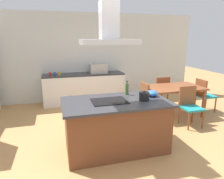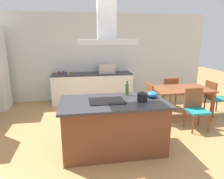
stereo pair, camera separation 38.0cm
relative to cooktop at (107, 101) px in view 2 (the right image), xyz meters
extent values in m
plane|color=tan|center=(0.11, 1.50, -0.91)|extent=(16.00, 16.00, 0.00)
cube|color=silver|center=(0.11, 3.25, 0.44)|extent=(7.20, 0.10, 2.70)
cube|color=brown|center=(0.11, 0.00, -0.48)|extent=(1.73, 0.94, 0.86)
cube|color=#333338|center=(0.11, 0.00, -0.03)|extent=(1.83, 1.04, 0.04)
cube|color=black|center=(0.00, 0.00, 0.00)|extent=(0.60, 0.44, 0.01)
cylinder|color=black|center=(0.60, -0.10, 0.07)|extent=(0.18, 0.18, 0.15)
sphere|color=black|center=(0.60, -0.10, 0.15)|extent=(0.03, 0.03, 0.03)
cone|color=black|center=(0.70, -0.10, 0.07)|extent=(0.06, 0.03, 0.04)
cylinder|color=#47722D|center=(0.43, 0.32, 0.10)|extent=(0.06, 0.06, 0.21)
cylinder|color=#47722D|center=(0.43, 0.32, 0.23)|extent=(0.03, 0.03, 0.04)
cylinder|color=black|center=(0.43, 0.32, 0.25)|extent=(0.03, 0.03, 0.01)
ellipsoid|color=#2D6BB7|center=(0.84, 0.08, 0.05)|extent=(0.21, 0.21, 0.11)
cube|color=white|center=(-0.04, 2.88, -0.48)|extent=(2.43, 0.62, 0.86)
cube|color=#333338|center=(-0.04, 2.88, -0.03)|extent=(2.43, 0.62, 0.04)
cube|color=#B2AFAA|center=(0.41, 2.88, 0.13)|extent=(0.50, 0.38, 0.28)
cylinder|color=red|center=(-1.02, 2.86, 0.04)|extent=(0.08, 0.08, 0.09)
cylinder|color=#2D56B2|center=(-0.88, 2.85, 0.04)|extent=(0.08, 0.08, 0.09)
cylinder|color=gold|center=(-0.75, 2.85, 0.04)|extent=(0.08, 0.08, 0.09)
cube|color=brown|center=(2.03, 1.21, -0.18)|extent=(1.40, 0.90, 0.04)
cylinder|color=brown|center=(1.41, 0.84, -0.55)|extent=(0.06, 0.06, 0.71)
cylinder|color=brown|center=(2.65, 0.84, -0.55)|extent=(0.06, 0.06, 0.71)
cylinder|color=brown|center=(1.41, 1.58, -0.55)|extent=(0.06, 0.06, 0.71)
cylinder|color=brown|center=(2.65, 1.58, -0.55)|extent=(0.06, 0.06, 0.71)
cube|color=teal|center=(2.03, 0.46, -0.48)|extent=(0.42, 0.42, 0.04)
cube|color=brown|center=(2.03, 0.65, -0.24)|extent=(0.42, 0.04, 0.44)
cylinder|color=brown|center=(2.21, 0.28, -0.70)|extent=(0.04, 0.04, 0.41)
cylinder|color=brown|center=(1.85, 0.28, -0.70)|extent=(0.04, 0.04, 0.41)
cylinder|color=brown|center=(2.21, 0.64, -0.70)|extent=(0.04, 0.04, 0.41)
cylinder|color=brown|center=(1.85, 0.64, -0.70)|extent=(0.04, 0.04, 0.41)
cube|color=teal|center=(2.03, 1.96, -0.48)|extent=(0.42, 0.42, 0.04)
cube|color=brown|center=(2.03, 1.77, -0.24)|extent=(0.42, 0.04, 0.44)
cylinder|color=brown|center=(1.85, 2.14, -0.70)|extent=(0.04, 0.04, 0.41)
cylinder|color=brown|center=(2.21, 2.14, -0.70)|extent=(0.04, 0.04, 0.41)
cylinder|color=brown|center=(1.85, 1.78, -0.70)|extent=(0.04, 0.04, 0.41)
cylinder|color=brown|center=(2.21, 1.78, -0.70)|extent=(0.04, 0.04, 0.41)
cube|color=teal|center=(3.03, 1.21, -0.48)|extent=(0.42, 0.42, 0.04)
cube|color=brown|center=(2.84, 1.21, -0.24)|extent=(0.04, 0.42, 0.44)
cylinder|color=brown|center=(3.21, 1.39, -0.70)|extent=(0.04, 0.04, 0.41)
cylinder|color=brown|center=(2.85, 1.39, -0.70)|extent=(0.04, 0.04, 0.41)
cylinder|color=brown|center=(2.85, 1.03, -0.70)|extent=(0.04, 0.04, 0.41)
cube|color=teal|center=(1.03, 1.21, -0.48)|extent=(0.42, 0.42, 0.04)
cube|color=brown|center=(1.22, 1.21, -0.24)|extent=(0.04, 0.42, 0.44)
cylinder|color=brown|center=(0.85, 1.03, -0.70)|extent=(0.04, 0.04, 0.41)
cylinder|color=brown|center=(0.85, 1.39, -0.70)|extent=(0.04, 0.04, 0.41)
cylinder|color=brown|center=(1.21, 1.03, -0.70)|extent=(0.04, 0.04, 0.41)
cylinder|color=brown|center=(1.21, 1.39, -0.70)|extent=(0.04, 0.04, 0.41)
cube|color=#ADADB2|center=(0.00, 0.00, 0.98)|extent=(0.90, 0.55, 0.08)
cube|color=#ADADB2|center=(0.00, 0.00, 1.37)|extent=(0.28, 0.24, 0.70)
camera|label=1|loc=(-0.84, -3.20, 1.04)|focal=32.62mm
camera|label=2|loc=(-0.47, -3.29, 1.04)|focal=32.62mm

